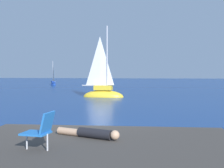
% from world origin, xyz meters
% --- Properties ---
extents(ground_plane, '(160.00, 160.00, 0.00)m').
position_xyz_m(ground_plane, '(0.00, 0.00, 0.00)').
color(ground_plane, navy).
extents(shore_ledge, '(6.58, 4.77, 0.70)m').
position_xyz_m(shore_ledge, '(1.26, -3.95, 0.35)').
color(shore_ledge, '#423D38').
rests_on(shore_ledge, ground).
extents(boulder_seaward, '(1.45, 1.43, 0.79)m').
position_xyz_m(boulder_seaward, '(3.84, -1.15, 0.00)').
color(boulder_seaward, '#48343A').
rests_on(boulder_seaward, ground).
extents(boulder_inland, '(1.41, 1.31, 0.83)m').
position_xyz_m(boulder_inland, '(1.75, -1.16, 0.00)').
color(boulder_inland, '#3D4031').
rests_on(boulder_inland, ground).
extents(sailboat_near, '(3.71, 1.37, 6.82)m').
position_xyz_m(sailboat_near, '(-1.83, 15.99, 0.37)').
color(sailboat_near, yellow).
rests_on(sailboat_near, ground).
extents(sailboat_far, '(1.76, 2.27, 4.18)m').
position_xyz_m(sailboat_far, '(-13.27, 37.07, 0.23)').
color(sailboat_far, '#193D99').
rests_on(sailboat_far, ground).
extents(person_sunbather, '(1.67, 0.81, 0.25)m').
position_xyz_m(person_sunbather, '(0.93, -3.35, 0.81)').
color(person_sunbather, black).
rests_on(person_sunbather, shore_ledge).
extents(beach_chair, '(0.65, 0.55, 0.80)m').
position_xyz_m(beach_chair, '(0.15, -4.63, 1.14)').
color(beach_chair, blue).
rests_on(beach_chair, shore_ledge).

